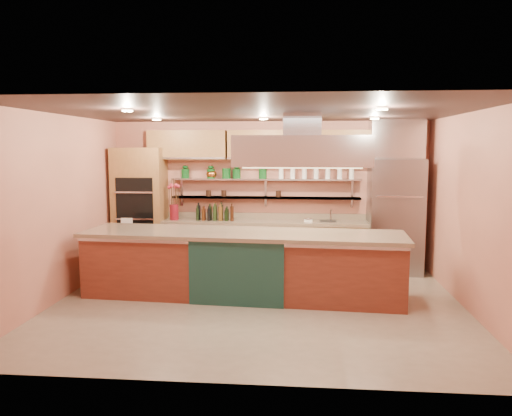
# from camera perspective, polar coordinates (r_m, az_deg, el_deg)

# --- Properties ---
(floor) EXTENTS (6.00, 5.00, 0.02)m
(floor) POSITION_cam_1_polar(r_m,az_deg,el_deg) (7.49, 0.14, -11.05)
(floor) COLOR gray
(floor) RESTS_ON ground
(ceiling) EXTENTS (6.00, 5.00, 0.02)m
(ceiling) POSITION_cam_1_polar(r_m,az_deg,el_deg) (7.14, 0.15, 10.92)
(ceiling) COLOR black
(ceiling) RESTS_ON wall_back
(wall_back) EXTENTS (6.00, 0.04, 2.80)m
(wall_back) POSITION_cam_1_polar(r_m,az_deg,el_deg) (9.66, 1.42, 1.56)
(wall_back) COLOR tan
(wall_back) RESTS_ON floor
(wall_front) EXTENTS (6.00, 0.04, 2.80)m
(wall_front) POSITION_cam_1_polar(r_m,az_deg,el_deg) (4.73, -2.47, -4.07)
(wall_front) COLOR tan
(wall_front) RESTS_ON floor
(wall_left) EXTENTS (0.04, 5.00, 2.80)m
(wall_left) POSITION_cam_1_polar(r_m,az_deg,el_deg) (8.02, -21.74, -0.03)
(wall_left) COLOR tan
(wall_left) RESTS_ON floor
(wall_right) EXTENTS (0.04, 5.00, 2.80)m
(wall_right) POSITION_cam_1_polar(r_m,az_deg,el_deg) (7.54, 23.48, -0.52)
(wall_right) COLOR tan
(wall_right) RESTS_ON floor
(oven_stack) EXTENTS (0.95, 0.64, 2.30)m
(oven_stack) POSITION_cam_1_polar(r_m,az_deg,el_deg) (9.84, -13.09, 0.02)
(oven_stack) COLOR olive
(oven_stack) RESTS_ON floor
(refrigerator) EXTENTS (0.95, 0.72, 2.10)m
(refrigerator) POSITION_cam_1_polar(r_m,az_deg,el_deg) (9.49, 15.59, -0.92)
(refrigerator) COLOR gray
(refrigerator) RESTS_ON floor
(back_counter) EXTENTS (3.84, 0.64, 0.93)m
(back_counter) POSITION_cam_1_polar(r_m,az_deg,el_deg) (9.50, 0.99, -4.23)
(back_counter) COLOR tan
(back_counter) RESTS_ON floor
(wall_shelf_lower) EXTENTS (3.60, 0.26, 0.03)m
(wall_shelf_lower) POSITION_cam_1_polar(r_m,az_deg,el_deg) (9.54, 1.07, 1.19)
(wall_shelf_lower) COLOR #B5B7BD
(wall_shelf_lower) RESTS_ON wall_back
(wall_shelf_upper) EXTENTS (3.60, 0.26, 0.03)m
(wall_shelf_upper) POSITION_cam_1_polar(r_m,az_deg,el_deg) (9.51, 1.08, 3.29)
(wall_shelf_upper) COLOR #B5B7BD
(wall_shelf_upper) RESTS_ON wall_back
(upper_cabinets) EXTENTS (4.60, 0.36, 0.55)m
(upper_cabinets) POSITION_cam_1_polar(r_m,az_deg,el_deg) (9.44, 1.37, 7.21)
(upper_cabinets) COLOR olive
(upper_cabinets) RESTS_ON wall_back
(range_hood) EXTENTS (2.00, 1.00, 0.45)m
(range_hood) POSITION_cam_1_polar(r_m,az_deg,el_deg) (7.52, 5.27, 6.50)
(range_hood) COLOR #B5B7BD
(range_hood) RESTS_ON ceiling
(ceiling_downlights) EXTENTS (4.00, 2.80, 0.02)m
(ceiling_downlights) POSITION_cam_1_polar(r_m,az_deg,el_deg) (7.34, 0.28, 10.58)
(ceiling_downlights) COLOR #FFE5A5
(ceiling_downlights) RESTS_ON ceiling
(island) EXTENTS (4.91, 1.37, 1.01)m
(island) POSITION_cam_1_polar(r_m,az_deg,el_deg) (7.78, -1.56, -6.43)
(island) COLOR brown
(island) RESTS_ON floor
(flower_vase) EXTENTS (0.19, 0.19, 0.30)m
(flower_vase) POSITION_cam_1_polar(r_m,az_deg,el_deg) (9.63, -9.34, -0.47)
(flower_vase) COLOR maroon
(flower_vase) RESTS_ON back_counter
(oil_bottle_cluster) EXTENTS (0.80, 0.30, 0.25)m
(oil_bottle_cluster) POSITION_cam_1_polar(r_m,az_deg,el_deg) (9.47, -4.69, -0.67)
(oil_bottle_cluster) COLOR black
(oil_bottle_cluster) RESTS_ON back_counter
(kitchen_scale) EXTENTS (0.17, 0.15, 0.08)m
(kitchen_scale) POSITION_cam_1_polar(r_m,az_deg,el_deg) (9.35, 5.99, -1.29)
(kitchen_scale) COLOR white
(kitchen_scale) RESTS_ON back_counter
(bar_faucet) EXTENTS (0.03, 0.03, 0.22)m
(bar_faucet) POSITION_cam_1_polar(r_m,az_deg,el_deg) (9.45, 8.55, -0.82)
(bar_faucet) COLOR silver
(bar_faucet) RESTS_ON back_counter
(copper_kettle) EXTENTS (0.21, 0.21, 0.16)m
(copper_kettle) POSITION_cam_1_polar(r_m,az_deg,el_deg) (9.64, -5.10, 3.88)
(copper_kettle) COLOR #CC712F
(copper_kettle) RESTS_ON wall_shelf_upper
(green_canister) EXTENTS (0.19, 0.19, 0.19)m
(green_canister) POSITION_cam_1_polar(r_m,az_deg,el_deg) (9.59, -3.41, 3.98)
(green_canister) COLOR #0E4516
(green_canister) RESTS_ON wall_shelf_upper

